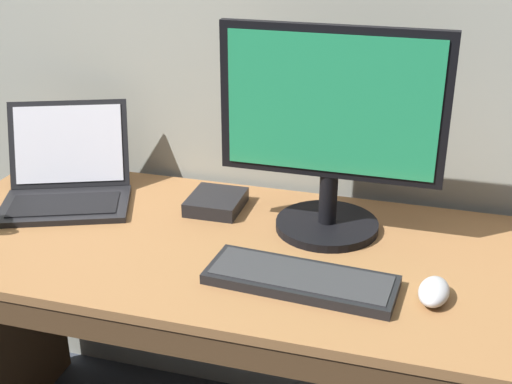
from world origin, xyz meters
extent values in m
cube|color=olive|center=(0.00, 0.00, 0.73)|extent=(1.44, 0.67, 0.02)
cube|color=#4E351E|center=(0.00, -0.32, 0.69)|extent=(1.39, 0.02, 0.06)
cube|color=black|center=(-0.44, 0.06, 0.75)|extent=(0.38, 0.31, 0.02)
cube|color=black|center=(-0.44, 0.05, 0.76)|extent=(0.30, 0.22, 0.00)
cube|color=black|center=(-0.50, 0.20, 0.87)|extent=(0.33, 0.21, 0.22)
cube|color=silver|center=(-0.50, 0.19, 0.87)|extent=(0.30, 0.18, 0.20)
cylinder|color=black|center=(0.24, 0.14, 0.75)|extent=(0.25, 0.25, 0.02)
cylinder|color=black|center=(0.24, 0.14, 0.83)|extent=(0.04, 0.04, 0.13)
cube|color=black|center=(0.24, 0.12, 1.07)|extent=(0.52, 0.02, 0.35)
cube|color=#23935B|center=(0.24, 0.11, 1.07)|extent=(0.48, 0.00, 0.32)
cube|color=black|center=(0.23, -0.13, 0.75)|extent=(0.41, 0.17, 0.02)
cube|color=#2D2D30|center=(0.23, -0.13, 0.77)|extent=(0.39, 0.14, 0.00)
ellipsoid|color=#B7B7BC|center=(0.50, -0.12, 0.76)|extent=(0.07, 0.11, 0.04)
cube|color=black|center=(-0.06, 0.17, 0.76)|extent=(0.14, 0.15, 0.04)
camera|label=1|loc=(0.48, -1.34, 1.51)|focal=47.39mm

